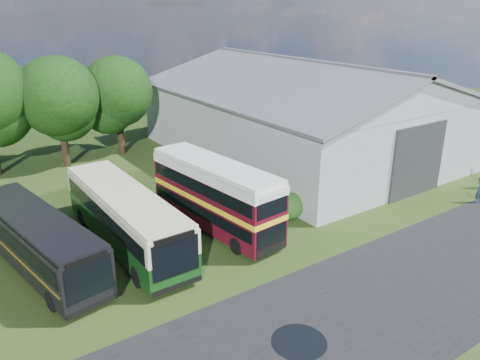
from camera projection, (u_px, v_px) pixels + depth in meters
ground at (280, 293)px, 21.37m from camera, size 120.00×120.00×0.00m
asphalt_road at (376, 303)px, 20.64m from camera, size 60.00×8.00×0.02m
puddle at (299, 342)px, 18.26m from camera, size 2.20×2.20×0.01m
storage_shed at (300, 106)px, 40.17m from camera, size 18.80×24.80×8.15m
tree_right_a at (58, 97)px, 36.14m from camera, size 6.26×6.26×8.83m
tree_right_b at (117, 92)px, 39.49m from camera, size 5.98×5.98×8.45m
shrub_front at (289, 217)px, 28.96m from camera, size 1.70×1.70×1.70m
shrub_mid at (270, 207)px, 30.50m from camera, size 1.60×1.60×1.60m
shrub_back at (252, 197)px, 32.05m from camera, size 1.80×1.80×1.80m
bus_green_single at (126, 217)px, 25.01m from camera, size 2.81×11.52×3.17m
bus_maroon_double at (215, 196)px, 26.94m from camera, size 3.39×9.63×4.05m
bus_dark_single at (38, 241)px, 22.82m from camera, size 4.24×10.83×2.91m
visitor_a at (480, 190)px, 30.77m from camera, size 0.66×0.45×1.77m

